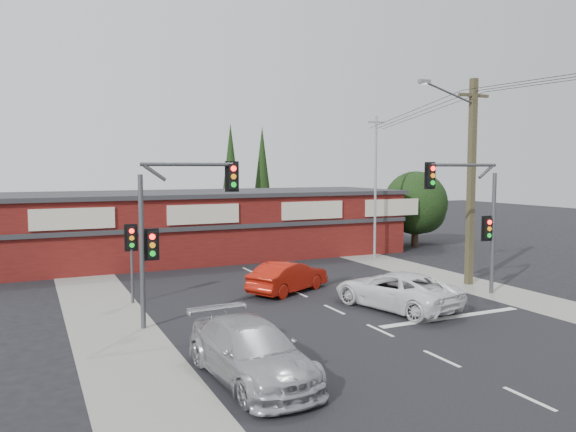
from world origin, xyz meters
name	(u,v)px	position (x,y,z in m)	size (l,w,h in m)	color
ground	(353,318)	(0.00, 0.00, 0.00)	(120.00, 120.00, 0.00)	black
road_strip	(296,292)	(0.00, 5.00, 0.01)	(14.00, 70.00, 0.01)	black
verge_left	(104,312)	(-8.50, 5.00, 0.01)	(3.00, 70.00, 0.02)	gray
verge_right	(441,277)	(8.50, 5.00, 0.01)	(3.00, 70.00, 0.02)	gray
stop_line	(452,317)	(3.50, -1.50, 0.01)	(6.50, 0.35, 0.01)	silver
white_suv	(396,290)	(2.39, 0.60, 0.76)	(2.51, 5.45, 1.51)	white
silver_suv	(251,352)	(-5.77, -4.16, 0.78)	(2.17, 5.35, 1.55)	#B0B3B6
red_sedan	(288,277)	(-0.30, 5.20, 0.72)	(1.53, 4.39, 1.45)	#A2160A
lane_dashes	(334,309)	(0.00, 1.43, 0.01)	(0.12, 40.45, 0.01)	silver
shop_building	(201,224)	(-0.99, 16.99, 2.13)	(27.30, 8.40, 4.22)	#511210
tree_cluster	(414,207)	(14.69, 15.44, 2.90)	(5.90, 5.10, 5.50)	#2D2116
conifer_near	(231,171)	(3.50, 24.00, 5.48)	(1.80, 1.80, 9.25)	#2D2116
conifer_far	(262,171)	(7.00, 26.00, 5.48)	(1.80, 1.80, 9.25)	#2D2116
traffic_mast_left	(171,218)	(-6.43, 2.00, 3.93)	(3.77, 0.27, 5.97)	#47494C
traffic_mast_right	(474,208)	(6.86, 1.00, 3.95)	(3.96, 0.27, 5.97)	#47494C
pedestal_signal	(131,247)	(-7.20, 6.01, 2.41)	(0.55, 0.27, 3.38)	#47494C
utility_pole	(469,175)	(8.36, 2.99, 5.40)	(4.38, 0.59, 10.00)	#494329
steel_pole	(375,184)	(9.00, 12.00, 4.70)	(1.20, 0.16, 9.00)	gray
power_lines	(574,83)	(8.47, -2.47, 9.04)	(2.01, 29.00, 1.22)	black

